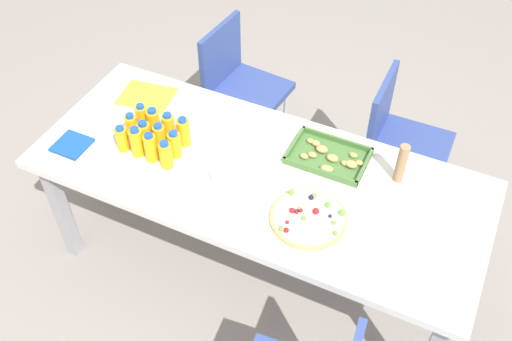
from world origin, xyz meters
TOP-DOWN VIEW (x-y plane):
  - ground_plane at (0.00, 0.00)m, footprint 12.00×12.00m
  - party_table at (0.00, 0.00)m, footprint 2.01×0.82m
  - chair_far_right at (0.47, 0.73)m, footprint 0.40×0.40m
  - chair_far_left at (-0.50, 0.79)m, footprint 0.44×0.44m
  - juice_bottle_0 at (-0.61, -0.13)m, footprint 0.05×0.05m
  - juice_bottle_1 at (-0.53, -0.13)m, footprint 0.06×0.06m
  - juice_bottle_2 at (-0.46, -0.13)m, footprint 0.06×0.06m
  - juice_bottle_3 at (-0.38, -0.14)m, footprint 0.06×0.06m
  - juice_bottle_4 at (-0.61, -0.05)m, footprint 0.06×0.06m
  - juice_bottle_5 at (-0.54, -0.06)m, footprint 0.06×0.06m
  - juice_bottle_6 at (-0.46, -0.06)m, footprint 0.06×0.06m
  - juice_bottle_7 at (-0.38, -0.06)m, footprint 0.06×0.06m
  - juice_bottle_8 at (-0.60, 0.02)m, footprint 0.06×0.06m
  - juice_bottle_9 at (-0.54, 0.02)m, footprint 0.06×0.06m
  - juice_bottle_10 at (-0.46, 0.02)m, footprint 0.06×0.06m
  - juice_bottle_11 at (-0.38, 0.02)m, footprint 0.06×0.06m
  - fruit_pizza at (0.30, -0.15)m, footprint 0.32×0.32m
  - snack_tray at (0.26, 0.20)m, footprint 0.35×0.24m
  - plate_stack at (-0.08, -0.07)m, footprint 0.21×0.21m
  - napkin_stack at (-0.84, -0.22)m, footprint 0.15×0.15m
  - cardboard_tube at (0.57, 0.22)m, footprint 0.04×0.04m
  - paper_folder at (-0.72, 0.23)m, footprint 0.29×0.24m

SIDE VIEW (x-z plane):
  - ground_plane at x=0.00m, z-range 0.00..0.00m
  - chair_far_right at x=0.47m, z-range 0.09..0.92m
  - chair_far_left at x=-0.50m, z-range 0.09..0.92m
  - party_table at x=0.00m, z-range 0.29..1.02m
  - paper_folder at x=-0.72m, z-range 0.72..0.73m
  - napkin_stack at x=-0.84m, z-range 0.72..0.74m
  - plate_stack at x=-0.08m, z-range 0.72..0.75m
  - snack_tray at x=0.26m, z-range 0.72..0.76m
  - fruit_pizza at x=0.30m, z-range 0.71..0.76m
  - juice_bottle_0 at x=-0.61m, z-range 0.72..0.85m
  - juice_bottle_5 at x=-0.54m, z-range 0.72..0.85m
  - juice_bottle_7 at x=-0.38m, z-range 0.72..0.85m
  - juice_bottle_3 at x=-0.38m, z-range 0.72..0.86m
  - juice_bottle_4 at x=-0.61m, z-range 0.72..0.86m
  - juice_bottle_10 at x=-0.46m, z-range 0.72..0.86m
  - juice_bottle_6 at x=-0.46m, z-range 0.72..0.86m
  - juice_bottle_9 at x=-0.54m, z-range 0.72..0.86m
  - juice_bottle_8 at x=-0.60m, z-range 0.72..0.86m
  - juice_bottle_2 at x=-0.46m, z-range 0.72..0.87m
  - juice_bottle_11 at x=-0.38m, z-range 0.72..0.87m
  - juice_bottle_1 at x=-0.53m, z-range 0.72..0.87m
  - cardboard_tube at x=0.57m, z-range 0.72..0.92m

